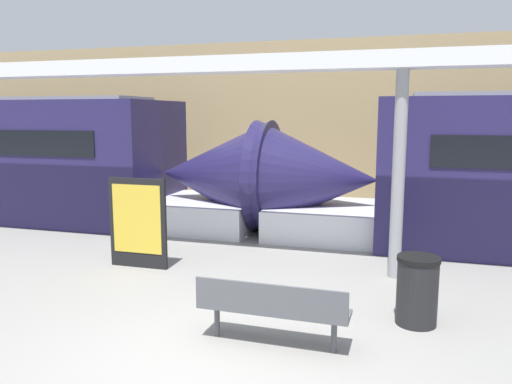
% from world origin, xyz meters
% --- Properties ---
extents(ground_plane, '(60.00, 60.00, 0.00)m').
position_xyz_m(ground_plane, '(0.00, 0.00, 0.00)').
color(ground_plane, gray).
extents(station_wall, '(56.00, 0.20, 5.00)m').
position_xyz_m(station_wall, '(0.00, 10.60, 2.50)').
color(station_wall, tan).
rests_on(station_wall, ground_plane).
extents(bench_near, '(1.85, 0.47, 0.82)m').
position_xyz_m(bench_near, '(0.63, 0.58, 0.51)').
color(bench_near, '#4C4F54').
rests_on(bench_near, ground_plane).
extents(trash_bin, '(0.56, 0.56, 0.92)m').
position_xyz_m(trash_bin, '(2.31, 1.76, 0.47)').
color(trash_bin, black).
rests_on(trash_bin, ground_plane).
extents(poster_board, '(1.12, 0.07, 1.64)m').
position_xyz_m(poster_board, '(-2.49, 2.94, 0.83)').
color(poster_board, black).
rests_on(poster_board, ground_plane).
extents(support_column_near, '(0.21, 0.21, 3.50)m').
position_xyz_m(support_column_near, '(1.99, 3.69, 1.75)').
color(support_column_near, gray).
rests_on(support_column_near, ground_plane).
extents(canopy_beam, '(28.00, 0.60, 0.28)m').
position_xyz_m(canopy_beam, '(1.99, 3.69, 3.64)').
color(canopy_beam, silver).
rests_on(canopy_beam, support_column_near).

